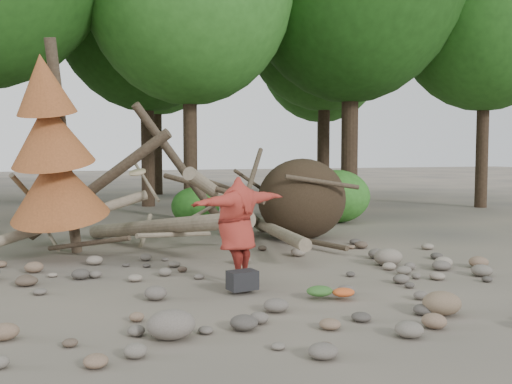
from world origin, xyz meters
name	(u,v)px	position (x,y,z in m)	size (l,w,h in m)	color
ground	(267,287)	(0.00, 0.00, 0.00)	(120.00, 120.00, 0.00)	#514C44
deadfall_pile	(281,202)	(2.02, 4.24, 0.95)	(8.55, 5.24, 3.30)	#332619
dead_conifer	(53,153)	(-3.12, 3.37, 2.11)	(2.06, 2.16, 4.35)	#4C3F30
bush_mid	(195,206)	(0.80, 7.80, 0.56)	(1.40, 1.40, 1.12)	#2A691E
bush_right	(337,196)	(5.00, 7.00, 0.80)	(2.00, 2.00, 1.60)	#347D26
frisbee_thrower	(237,229)	(-0.41, 0.26, 0.91)	(2.75, 1.47, 1.82)	maroon
backpack	(242,284)	(-0.50, -0.28, 0.14)	(0.43, 0.29, 0.29)	black
cloth_green	(320,294)	(0.43, -1.00, 0.07)	(0.39, 0.33, 0.15)	#305D25
cloth_orange	(343,296)	(0.75, -1.14, 0.06)	(0.33, 0.27, 0.12)	#BE4E20
boulder_front_left	(171,324)	(-1.94, -1.99, 0.17)	(0.56, 0.50, 0.34)	#6B6259
boulder_front_right	(442,303)	(1.59, -2.26, 0.16)	(0.52, 0.47, 0.31)	#766049
boulder_mid_right	(388,257)	(2.76, 0.78, 0.16)	(0.55, 0.49, 0.33)	gray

